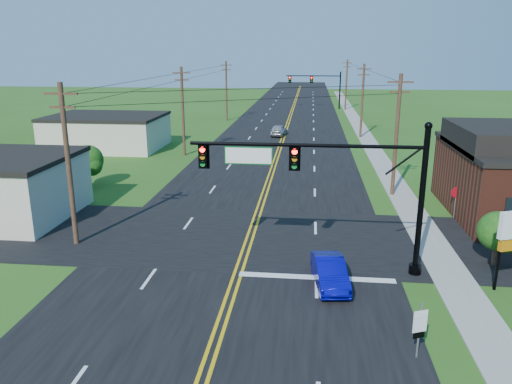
# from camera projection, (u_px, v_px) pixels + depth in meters

# --- Properties ---
(ground) EXTENTS (260.00, 260.00, 0.00)m
(ground) POSITION_uv_depth(u_px,v_px,m) (205.00, 359.00, 17.74)
(ground) COLOR #2A4C15
(ground) RESTS_ON ground
(road_main) EXTENTS (16.00, 220.00, 0.04)m
(road_main) POSITION_uv_depth(u_px,v_px,m) (283.00, 134.00, 65.54)
(road_main) COLOR black
(road_main) RESTS_ON ground
(road_cross) EXTENTS (70.00, 10.00, 0.04)m
(road_cross) POSITION_uv_depth(u_px,v_px,m) (247.00, 237.00, 29.21)
(road_cross) COLOR black
(road_cross) RESTS_ON ground
(sidewalk) EXTENTS (2.00, 160.00, 0.08)m
(sidewalk) POSITION_uv_depth(u_px,v_px,m) (373.00, 150.00, 54.89)
(sidewalk) COLOR gray
(sidewalk) RESTS_ON ground
(signal_mast_main) EXTENTS (11.30, 0.60, 7.48)m
(signal_mast_main) POSITION_uv_depth(u_px,v_px,m) (327.00, 178.00, 23.64)
(signal_mast_main) COLOR black
(signal_mast_main) RESTS_ON ground
(signal_mast_far) EXTENTS (10.98, 0.60, 7.48)m
(signal_mast_far) POSITION_uv_depth(u_px,v_px,m) (316.00, 84.00, 92.52)
(signal_mast_far) COLOR black
(signal_mast_far) RESTS_ON ground
(cream_bldg_far) EXTENTS (12.20, 9.20, 3.70)m
(cream_bldg_far) POSITION_uv_depth(u_px,v_px,m) (107.00, 131.00, 55.54)
(cream_bldg_far) COLOR beige
(cream_bldg_far) RESTS_ON ground
(utility_pole_left_a) EXTENTS (1.80, 0.28, 9.00)m
(utility_pole_left_a) POSITION_uv_depth(u_px,v_px,m) (68.00, 163.00, 27.00)
(utility_pole_left_a) COLOR #362318
(utility_pole_left_a) RESTS_ON ground
(utility_pole_left_b) EXTENTS (1.80, 0.28, 9.00)m
(utility_pole_left_b) POSITION_uv_depth(u_px,v_px,m) (183.00, 110.00, 50.90)
(utility_pole_left_b) COLOR #362318
(utility_pole_left_b) RESTS_ON ground
(utility_pole_left_c) EXTENTS (1.80, 0.28, 9.00)m
(utility_pole_left_c) POSITION_uv_depth(u_px,v_px,m) (226.00, 90.00, 76.71)
(utility_pole_left_c) COLOR #362318
(utility_pole_left_c) RESTS_ON ground
(utility_pole_right_a) EXTENTS (1.80, 0.28, 9.00)m
(utility_pole_right_a) POSITION_uv_depth(u_px,v_px,m) (397.00, 133.00, 36.47)
(utility_pole_right_a) COLOR #362318
(utility_pole_right_a) RESTS_ON ground
(utility_pole_right_b) EXTENTS (1.80, 0.28, 9.00)m
(utility_pole_right_b) POSITION_uv_depth(u_px,v_px,m) (362.00, 100.00, 61.32)
(utility_pole_right_b) COLOR #362318
(utility_pole_right_b) RESTS_ON ground
(utility_pole_right_c) EXTENTS (1.80, 0.28, 9.00)m
(utility_pole_right_c) POSITION_uv_depth(u_px,v_px,m) (346.00, 84.00, 90.01)
(utility_pole_right_c) COLOR #362318
(utility_pole_right_c) RESTS_ON ground
(tree_right_back) EXTENTS (3.00, 3.00, 4.10)m
(tree_right_back) POSITION_uv_depth(u_px,v_px,m) (465.00, 153.00, 40.23)
(tree_right_back) COLOR #362318
(tree_right_back) RESTS_ON ground
(shrub_corner) EXTENTS (2.00, 2.00, 2.86)m
(shrub_corner) POSITION_uv_depth(u_px,v_px,m) (498.00, 231.00, 24.97)
(shrub_corner) COLOR #362318
(shrub_corner) RESTS_ON ground
(tree_left) EXTENTS (2.40, 2.40, 3.37)m
(tree_left) POSITION_uv_depth(u_px,v_px,m) (88.00, 160.00, 39.64)
(tree_left) COLOR #362318
(tree_left) RESTS_ON ground
(blue_car) EXTENTS (1.84, 4.03, 1.28)m
(blue_car) POSITION_uv_depth(u_px,v_px,m) (330.00, 273.00, 23.13)
(blue_car) COLOR #070695
(blue_car) RESTS_ON ground
(distant_car) EXTENTS (2.20, 4.36, 1.43)m
(distant_car) POSITION_uv_depth(u_px,v_px,m) (279.00, 130.00, 63.68)
(distant_car) COLOR #A7A7AC
(distant_car) RESTS_ON ground
(route_sign) EXTENTS (0.52, 0.24, 2.21)m
(route_sign) POSITION_uv_depth(u_px,v_px,m) (420.00, 326.00, 17.43)
(route_sign) COLOR slate
(route_sign) RESTS_ON ground
(stop_sign) EXTENTS (0.75, 0.22, 2.14)m
(stop_sign) POSITION_uv_depth(u_px,v_px,m) (456.00, 196.00, 32.18)
(stop_sign) COLOR slate
(stop_sign) RESTS_ON ground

